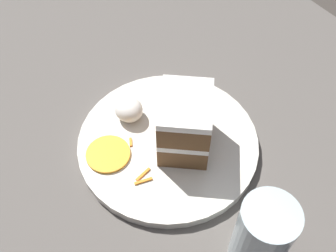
{
  "coord_description": "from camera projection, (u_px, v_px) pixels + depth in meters",
  "views": [
    {
      "loc": [
        0.25,
        -0.25,
        0.55
      ],
      "look_at": [
        -0.06,
        -0.05,
        0.08
      ],
      "focal_mm": 42.0,
      "sensor_mm": 36.0,
      "label": 1
    }
  ],
  "objects": [
    {
      "name": "ground_plane",
      "position": [
        212.0,
        163.0,
        0.64
      ],
      "size": [
        6.0,
        6.0,
        0.0
      ],
      "primitive_type": "plane",
      "color": "#38332D",
      "rests_on": "ground"
    },
    {
      "name": "plate",
      "position": [
        168.0,
        142.0,
        0.63
      ],
      "size": [
        0.29,
        0.29,
        0.02
      ],
      "primitive_type": "cylinder",
      "color": "silver",
      "rests_on": "dining_table"
    },
    {
      "name": "orange_garnish",
      "position": [
        108.0,
        154.0,
        0.6
      ],
      "size": [
        0.07,
        0.07,
        0.0
      ],
      "primitive_type": "cylinder",
      "color": "orange",
      "rests_on": "plate"
    },
    {
      "name": "carrot_shreds_scatter",
      "position": [
        148.0,
        150.0,
        0.61
      ],
      "size": [
        0.14,
        0.16,
        0.0
      ],
      "color": "orange",
      "rests_on": "plate"
    },
    {
      "name": "dining_table",
      "position": [
        213.0,
        159.0,
        0.64
      ],
      "size": [
        1.22,
        0.87,
        0.03
      ],
      "primitive_type": "cube",
      "color": "#56514C",
      "rests_on": "ground"
    },
    {
      "name": "cream_dollop",
      "position": [
        129.0,
        109.0,
        0.64
      ],
      "size": [
        0.05,
        0.04,
        0.04
      ],
      "primitive_type": "ellipsoid",
      "color": "white",
      "rests_on": "plate"
    },
    {
      "name": "cake_slice",
      "position": [
        185.0,
        123.0,
        0.58
      ],
      "size": [
        0.12,
        0.12,
        0.1
      ],
      "rotation": [
        0.0,
        0.0,
        0.89
      ],
      "color": "brown",
      "rests_on": "plate"
    },
    {
      "name": "drinking_glass",
      "position": [
        261.0,
        238.0,
        0.49
      ],
      "size": [
        0.07,
        0.07,
        0.12
      ],
      "color": "silver",
      "rests_on": "dining_table"
    }
  ]
}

